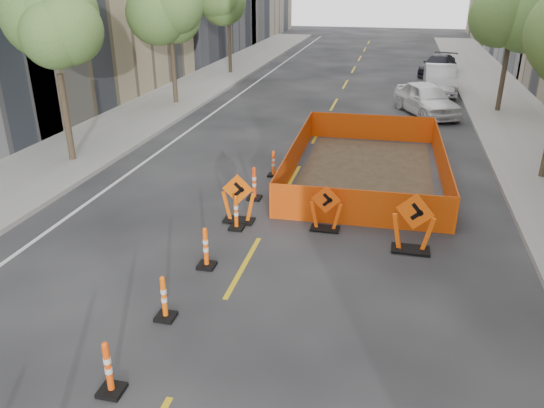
% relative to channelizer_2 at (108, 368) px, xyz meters
% --- Properties ---
extents(ground_plane, '(140.00, 140.00, 0.00)m').
position_rel_channelizer_2_xyz_m(ground_plane, '(1.01, 0.60, -0.52)').
color(ground_plane, black).
extents(sidewalk_left, '(4.00, 90.00, 0.15)m').
position_rel_channelizer_2_xyz_m(sidewalk_left, '(-7.99, 12.60, -0.45)').
color(sidewalk_left, gray).
rests_on(sidewalk_left, ground).
extents(tree_l_b, '(2.80, 2.80, 5.95)m').
position_rel_channelizer_2_xyz_m(tree_l_b, '(-7.39, 10.60, 4.00)').
color(tree_l_b, '#382B1E').
rests_on(tree_l_b, ground).
extents(tree_l_c, '(2.80, 2.80, 5.95)m').
position_rel_channelizer_2_xyz_m(tree_l_c, '(-7.39, 20.60, 4.00)').
color(tree_l_c, '#382B1E').
rests_on(tree_l_c, ground).
extents(tree_l_d, '(2.80, 2.80, 5.95)m').
position_rel_channelizer_2_xyz_m(tree_l_d, '(-7.39, 30.60, 4.00)').
color(tree_l_d, '#382B1E').
rests_on(tree_l_d, ground).
extents(tree_r_c, '(2.80, 2.80, 5.95)m').
position_rel_channelizer_2_xyz_m(tree_r_c, '(9.41, 22.60, 4.00)').
color(tree_r_c, '#382B1E').
rests_on(tree_r_c, ground).
extents(channelizer_2, '(0.41, 0.41, 1.04)m').
position_rel_channelizer_2_xyz_m(channelizer_2, '(0.00, 0.00, 0.00)').
color(channelizer_2, '#FF4C0A').
rests_on(channelizer_2, ground).
extents(channelizer_3, '(0.39, 0.39, 1.00)m').
position_rel_channelizer_2_xyz_m(channelizer_3, '(0.03, 2.18, -0.02)').
color(channelizer_3, '#F75F0A').
rests_on(channelizer_3, ground).
extents(channelizer_4, '(0.42, 0.42, 1.05)m').
position_rel_channelizer_2_xyz_m(channelizer_4, '(0.15, 4.36, 0.01)').
color(channelizer_4, '#FF590A').
rests_on(channelizer_4, ground).
extents(channelizer_5, '(0.40, 0.40, 1.00)m').
position_rel_channelizer_2_xyz_m(channelizer_5, '(0.25, 6.54, -0.02)').
color(channelizer_5, '#E45609').
rests_on(channelizer_5, ground).
extents(channelizer_6, '(0.42, 0.42, 1.07)m').
position_rel_channelizer_2_xyz_m(channelizer_6, '(0.19, 8.72, 0.02)').
color(channelizer_6, '#FF400A').
rests_on(channelizer_6, ground).
extents(channelizer_7, '(0.37, 0.37, 0.93)m').
position_rel_channelizer_2_xyz_m(channelizer_7, '(0.30, 10.90, -0.06)').
color(channelizer_7, '#EE490A').
rests_on(channelizer_7, ground).
extents(chevron_sign_left, '(1.01, 0.64, 1.46)m').
position_rel_channelizer_2_xyz_m(chevron_sign_left, '(0.18, 7.01, 0.21)').
color(chevron_sign_left, '#E05509').
rests_on(chevron_sign_left, ground).
extents(chevron_sign_center, '(0.89, 0.54, 1.33)m').
position_rel_channelizer_2_xyz_m(chevron_sign_center, '(2.66, 7.04, 0.14)').
color(chevron_sign_center, '#EE490A').
rests_on(chevron_sign_center, ground).
extents(chevron_sign_right, '(1.23, 0.96, 1.61)m').
position_rel_channelizer_2_xyz_m(chevron_sign_right, '(4.97, 6.31, 0.29)').
color(chevron_sign_right, '#E54E09').
rests_on(chevron_sign_right, ground).
extents(safety_fence, '(5.35, 8.86, 1.09)m').
position_rel_channelizer_2_xyz_m(safety_fence, '(3.46, 11.87, 0.03)').
color(safety_fence, '#E15C0B').
rests_on(safety_fence, ground).
extents(parked_car_near, '(3.62, 5.05, 1.60)m').
position_rel_channelizer_2_xyz_m(parked_car_near, '(5.78, 21.39, 0.28)').
color(parked_car_near, white).
rests_on(parked_car_near, ground).
extents(parked_car_mid, '(1.75, 5.00, 1.65)m').
position_rel_channelizer_2_xyz_m(parked_car_mid, '(6.73, 26.96, 0.30)').
color(parked_car_mid, '#AEACB2').
rests_on(parked_car_mid, ground).
extents(parked_car_far, '(3.13, 5.08, 1.37)m').
position_rel_channelizer_2_xyz_m(parked_car_far, '(7.00, 33.57, 0.17)').
color(parked_car_far, black).
rests_on(parked_car_far, ground).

